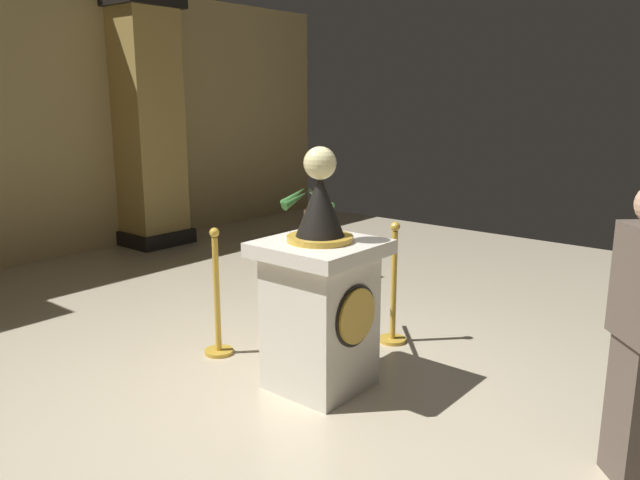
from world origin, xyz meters
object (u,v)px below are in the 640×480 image
(pedestal_clock, at_px, (320,298))
(stanchion_far, at_px, (217,310))
(stanchion_near, at_px, (393,301))
(potted_palm_right, at_px, (307,249))

(pedestal_clock, xyz_separation_m, stanchion_far, (-0.08, 1.03, -0.30))
(stanchion_near, bearing_deg, potted_palm_right, 59.71)
(pedestal_clock, height_order, potted_palm_right, pedestal_clock)
(stanchion_near, relative_size, potted_palm_right, 0.98)
(stanchion_far, height_order, potted_palm_right, potted_palm_right)
(stanchion_near, xyz_separation_m, stanchion_far, (-1.14, 0.97, 0.00))
(potted_palm_right, bearing_deg, stanchion_near, -120.29)
(pedestal_clock, relative_size, potted_palm_right, 1.62)
(pedestal_clock, distance_m, stanchion_near, 1.10)
(stanchion_far, distance_m, potted_palm_right, 2.51)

